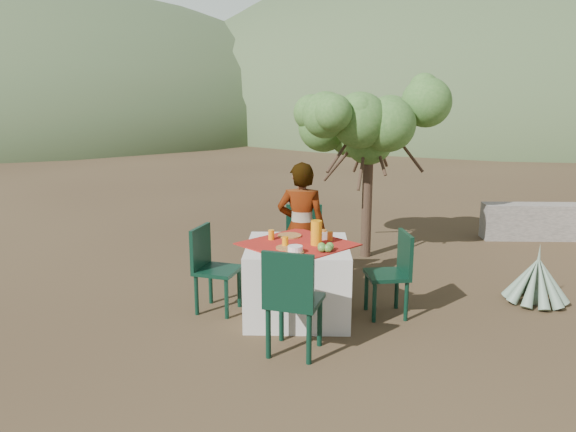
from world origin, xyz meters
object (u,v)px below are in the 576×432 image
at_px(chair_near, 292,298).
at_px(chair_right, 394,270).
at_px(table, 297,280).
at_px(chair_left, 211,265).
at_px(chair_far, 304,240).
at_px(juice_pitcher, 316,233).
at_px(person, 301,228).
at_px(agave, 537,281).
at_px(shrub_tree, 374,133).

relative_size(chair_near, chair_right, 1.11).
relative_size(table, chair_left, 1.45).
xyz_separation_m(chair_far, juice_pitcher, (0.12, -1.06, 0.37)).
height_order(person, juice_pitcher, person).
bearing_deg(agave, person, 174.07).
distance_m(table, agave, 2.63).
bearing_deg(table, chair_near, -92.30).
bearing_deg(person, agave, -179.56).
relative_size(chair_right, juice_pitcher, 3.54).
relative_size(chair_right, agave, 1.20).
relative_size(chair_far, chair_near, 0.96).
bearing_deg(chair_far, chair_left, -137.65).
bearing_deg(shrub_tree, chair_left, -132.50).
distance_m(shrub_tree, juice_pitcher, 2.48).
xyz_separation_m(chair_far, shrub_tree, (0.92, 1.15, 1.18)).
height_order(chair_left, shrub_tree, shrub_tree).
distance_m(table, chair_left, 0.92).
distance_m(chair_far, juice_pitcher, 1.13).
bearing_deg(agave, shrub_tree, 132.65).
height_order(person, shrub_tree, shrub_tree).
bearing_deg(chair_right, chair_near, -54.94).
distance_m(chair_right, juice_pitcher, 0.89).
relative_size(agave, juice_pitcher, 2.95).
bearing_deg(chair_right, person, -132.69).
distance_m(chair_far, agave, 2.61).
bearing_deg(chair_left, chair_right, -76.39).
relative_size(chair_far, agave, 1.27).
bearing_deg(agave, juice_pitcher, -169.00).
bearing_deg(juice_pitcher, chair_right, 5.12).
relative_size(table, shrub_tree, 0.61).
height_order(table, person, person).
bearing_deg(agave, table, -170.57).
height_order(chair_left, agave, chair_left).
height_order(chair_near, chair_left, chair_near).
bearing_deg(juice_pitcher, chair_far, 96.59).
bearing_deg(chair_far, shrub_tree, 50.18).
relative_size(chair_near, person, 0.65).
distance_m(chair_near, chair_right, 1.39).
bearing_deg(person, shrub_tree, -116.47).
relative_size(chair_near, agave, 1.33).
bearing_deg(person, chair_left, 38.36).
distance_m(table, chair_near, 0.92).
relative_size(chair_left, agave, 1.23).
distance_m(person, shrub_tree, 1.99).
xyz_separation_m(chair_near, chair_left, (-0.87, 1.02, -0.04)).
bearing_deg(chair_far, chair_near, -94.01).
xyz_separation_m(chair_near, chair_right, (1.02, 0.94, -0.05)).
relative_size(table, chair_far, 1.40).
distance_m(chair_left, person, 1.13).
bearing_deg(chair_left, chair_far, -30.66).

